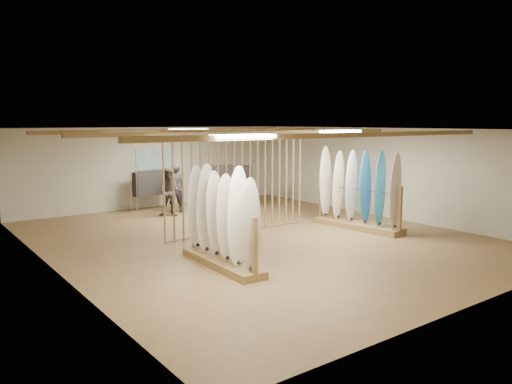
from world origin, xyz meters
TOP-DOWN VIEW (x-y plane):
  - floor at (0.00, 0.00)m, footprint 12.00×12.00m
  - ceiling at (0.00, 0.00)m, footprint 12.00×12.00m
  - wall_back at (0.00, 6.00)m, footprint 12.00×0.00m
  - wall_front at (0.00, -6.00)m, footprint 12.00×0.00m
  - wall_left at (-5.00, 0.00)m, footprint 0.00×12.00m
  - wall_right at (5.00, 0.00)m, footprint 0.00×12.00m
  - ceiling_slats at (0.00, 0.00)m, footprint 9.50×6.12m
  - light_panels at (0.00, 0.00)m, footprint 1.20×0.35m
  - bamboo_partition at (0.00, 0.80)m, footprint 4.45×0.05m
  - poster at (0.00, 5.98)m, footprint 1.40×0.03m
  - rack_left at (-2.11, -1.66)m, footprint 0.67×2.58m
  - rack_right at (2.97, -0.80)m, footprint 0.90×2.80m
  - clothing_rack_a at (-0.46, 5.40)m, footprint 1.31×0.54m
  - clothing_rack_b at (2.13, 4.30)m, footprint 1.38×0.88m
  - shopper_a at (0.02, 4.51)m, footprint 0.79×0.66m
  - shopper_b at (-0.43, 4.00)m, footprint 1.08×1.03m

SIDE VIEW (x-z plane):
  - floor at x=0.00m, z-range 0.00..0.00m
  - rack_left at x=-2.11m, z-range -0.33..1.74m
  - rack_right at x=2.97m, z-range -0.35..1.87m
  - shopper_b at x=-0.43m, z-range 0.00..1.76m
  - shopper_a at x=0.02m, z-range 0.00..1.84m
  - clothing_rack_a at x=-0.46m, z-range 0.21..1.63m
  - clothing_rack_b at x=2.13m, z-range 0.23..1.80m
  - bamboo_partition at x=0.00m, z-range 0.01..2.79m
  - wall_back at x=0.00m, z-range -4.60..7.40m
  - wall_front at x=0.00m, z-range -4.60..7.40m
  - wall_left at x=-5.00m, z-range -4.60..7.40m
  - wall_right at x=5.00m, z-range -4.60..7.40m
  - poster at x=0.00m, z-range 1.15..2.05m
  - ceiling_slats at x=0.00m, z-range 2.67..2.77m
  - light_panels at x=0.00m, z-range 2.71..2.77m
  - ceiling at x=0.00m, z-range 2.80..2.80m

